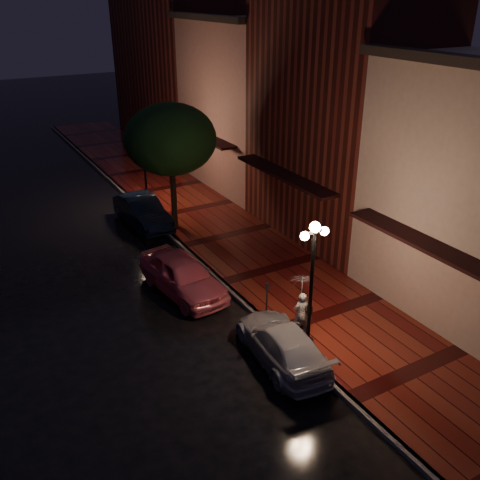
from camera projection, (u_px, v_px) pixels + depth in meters
ground at (223, 285)px, 20.72m from camera, size 120.00×120.00×0.00m
sidewalk at (272, 270)px, 21.70m from camera, size 4.50×60.00×0.15m
curb at (223, 284)px, 20.69m from camera, size 0.25×60.00×0.15m
storefront_mid at (342, 115)px, 23.11m from camera, size 5.00×8.00×11.00m
storefront_far at (248, 106)px, 29.82m from camera, size 5.00×8.00×9.00m
storefront_extra at (176, 75)px, 37.46m from camera, size 5.00×12.00×10.00m
streetlamp_near at (312, 279)px, 15.85m from camera, size 0.96×0.36×4.31m
streetlamp_far at (144, 161)px, 26.85m from camera, size 0.96×0.36×4.31m
street_tree at (171, 141)px, 23.90m from camera, size 4.16×4.16×5.80m
pink_car at (183, 275)px, 19.93m from camera, size 2.26×4.53×1.48m
navy_car at (142, 211)px, 25.74m from camera, size 1.69×4.38×1.42m
silver_car at (282, 343)px, 16.30m from camera, size 2.17×4.36×1.22m
woman_with_umbrella at (302, 296)px, 17.02m from camera, size 0.87×0.89×2.10m
parking_meter at (267, 297)px, 18.12m from camera, size 0.13×0.10×1.32m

